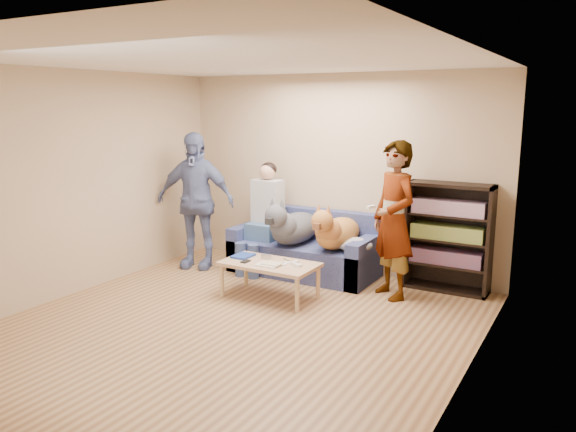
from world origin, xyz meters
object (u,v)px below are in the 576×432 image
Objects in this scene: coffee_table at (270,266)px; person_seated at (264,213)px; sofa at (305,252)px; dog_tan at (335,232)px; person_standing_right at (394,220)px; bookshelf at (448,235)px; camera_silver at (266,257)px; person_standing_left at (195,201)px; dog_gray at (292,227)px; notebook_blue at (243,256)px.

person_seated is at bearing 125.33° from coffee_table.
dog_tan is (0.50, -0.16, 0.37)m from sofa.
bookshelf is at bearing 86.33° from person_standing_right.
person_standing_right reaches higher than bookshelf.
person_standing_right is 1.51m from coffee_table.
coffee_table is at bearing -45.00° from camera_silver.
person_standing_left is 1.57m from camera_silver.
person_standing_right is at bearing -11.71° from dog_tan.
dog_gray is (0.48, -0.09, -0.11)m from person_seated.
camera_silver reaches higher than notebook_blue.
notebook_blue is 0.24× the size of coffee_table.
bookshelf reaches higher than coffee_table.
dog_gray is at bearing -174.19° from dog_tan.
person_seated reaches higher than bookshelf.
camera_silver reaches higher than coffee_table.
sofa is (-1.31, 0.32, -0.63)m from person_standing_right.
coffee_table is 2.16m from bookshelf.
bookshelf reaches higher than notebook_blue.
dog_gray reaches higher than notebook_blue.
person_standing_right reaches higher than camera_silver.
dog_gray is at bearing -5.33° from person_standing_left.
sofa is 0.76m from person_seated.
dog_tan is (1.94, 0.32, -0.27)m from person_standing_left.
camera_silver is 0.76m from dog_gray.
dog_tan is at bearing 47.04° from notebook_blue.
person_standing_right is 1.54m from camera_silver.
person_standing_left is 1.42× the size of bookshelf.
camera_silver is at bearing 135.00° from coffee_table.
notebook_blue is 2.45m from bookshelf.
person_standing_left is at bearing -139.22° from person_standing_right.
person_standing_left is 1.40m from dog_gray.
bookshelf is (1.70, 1.30, 0.31)m from coffee_table.
person_standing_right is at bearing -13.05° from person_standing_left.
person_seated reaches higher than dog_tan.
dog_gray is (-1.39, 0.11, -0.25)m from person_standing_right.
bookshelf is (2.10, 1.25, 0.25)m from notebook_blue.
bookshelf is at bearing 13.46° from dog_gray.
notebook_blue is at bearing -106.27° from sofa.
dog_gray is 1.08× the size of dog_tan.
person_standing_left is at bearing -161.58° from sofa.
dog_gray is at bearing 102.30° from coffee_table.
person_standing_left is 3.32m from bookshelf.
person_seated reaches higher than notebook_blue.
person_standing_right reaches higher than coffee_table.
person_standing_left reaches higher than dog_tan.
sofa reaches higher than camera_silver.
person_seated is (0.87, 0.35, -0.15)m from person_standing_left.
dog_gray is at bearing 74.97° from notebook_blue.
dog_tan is 1.07× the size of coffee_table.
coffee_table is at bearing -77.70° from dog_gray.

